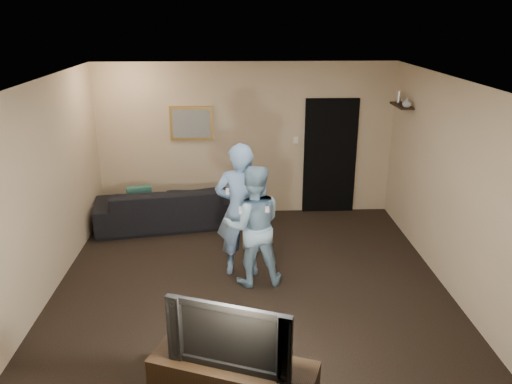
{
  "coord_description": "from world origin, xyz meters",
  "views": [
    {
      "loc": [
        -0.17,
        -5.76,
        3.33
      ],
      "look_at": [
        0.08,
        0.3,
        1.15
      ],
      "focal_mm": 35.0,
      "sensor_mm": 36.0,
      "label": 1
    }
  ],
  "objects_px": {
    "sofa": "(167,206)",
    "wii_player_left": "(240,210)",
    "television": "(232,331)",
    "wii_player_right": "(253,226)"
  },
  "relations": [
    {
      "from": "sofa",
      "to": "wii_player_left",
      "type": "xyz_separation_m",
      "value": [
        1.2,
        -1.66,
        0.57
      ]
    },
    {
      "from": "sofa",
      "to": "wii_player_left",
      "type": "distance_m",
      "value": 2.13
    },
    {
      "from": "sofa",
      "to": "television",
      "type": "distance_m",
      "value": 4.33
    },
    {
      "from": "television",
      "to": "wii_player_right",
      "type": "bearing_deg",
      "value": 103.68
    },
    {
      "from": "sofa",
      "to": "wii_player_left",
      "type": "relative_size",
      "value": 1.26
    },
    {
      "from": "sofa",
      "to": "television",
      "type": "bearing_deg",
      "value": 94.96
    },
    {
      "from": "television",
      "to": "wii_player_left",
      "type": "xyz_separation_m",
      "value": [
        0.1,
        2.5,
        0.08
      ]
    },
    {
      "from": "television",
      "to": "wii_player_right",
      "type": "relative_size",
      "value": 0.68
    },
    {
      "from": "wii_player_left",
      "to": "sofa",
      "type": "bearing_deg",
      "value": 125.82
    },
    {
      "from": "television",
      "to": "sofa",
      "type": "bearing_deg",
      "value": 124.97
    }
  ]
}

